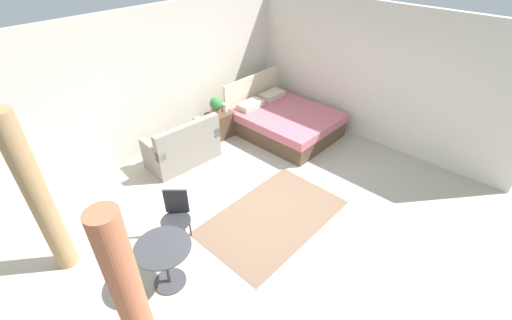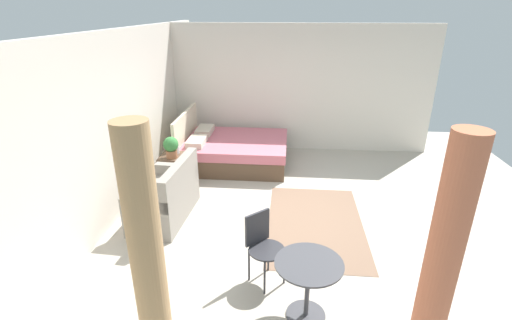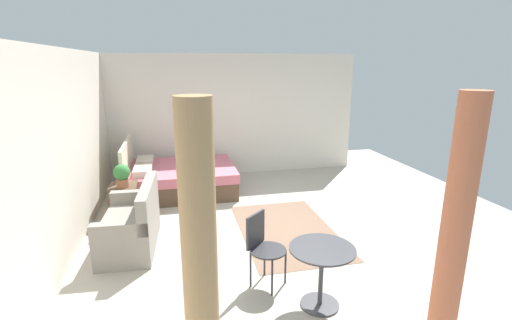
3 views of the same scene
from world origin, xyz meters
name	(u,v)px [view 1 (image 1 of 3)]	position (x,y,z in m)	size (l,w,h in m)	color
ground_plane	(271,204)	(0.00, 0.00, -0.01)	(9.14, 8.69, 0.02)	#B2A899
wall_back	(160,82)	(0.00, 2.85, 1.37)	(9.14, 0.12, 2.73)	silver
wall_right	(374,76)	(3.07, 0.00, 1.37)	(0.12, 5.69, 2.73)	silver
area_rug	(273,217)	(-0.23, -0.23, 0.00)	(2.29, 1.41, 0.01)	#7F604C
bed	(284,121)	(1.97, 1.35, 0.29)	(1.69, 2.10, 1.07)	brown
couch	(183,148)	(-0.23, 2.04, 0.32)	(1.38, 0.79, 0.92)	gray
nightstand	(221,124)	(0.96, 2.28, 0.27)	(0.50, 0.45, 0.55)	brown
potted_plant	(216,105)	(0.86, 2.27, 0.76)	(0.27, 0.27, 0.39)	#935B3D
vase	(225,108)	(1.08, 2.24, 0.64)	(0.10, 0.10, 0.18)	silver
balcony_table	(165,258)	(-2.05, -0.03, 0.48)	(0.69, 0.69, 0.68)	#3F3F44
cafe_chair_near_window	(176,213)	(-1.50, 0.47, 0.52)	(0.59, 0.59, 0.86)	#2D2D33
curtain_left	(136,314)	(-2.82, -0.90, 1.17)	(0.24, 0.24, 2.33)	#D1704C
curtain_right	(39,198)	(-2.82, 1.27, 1.17)	(0.26, 0.26, 2.33)	tan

